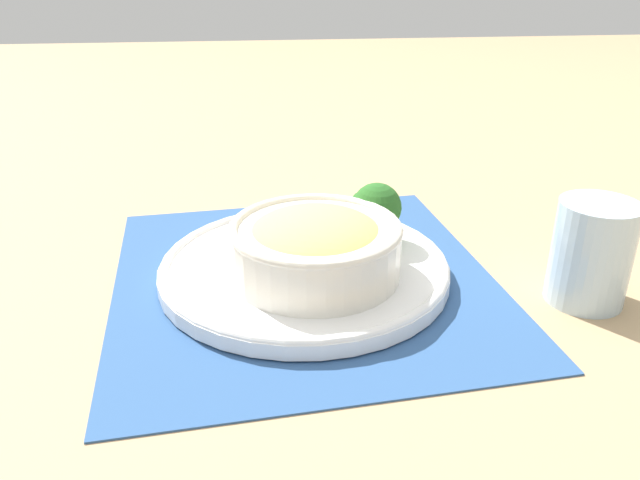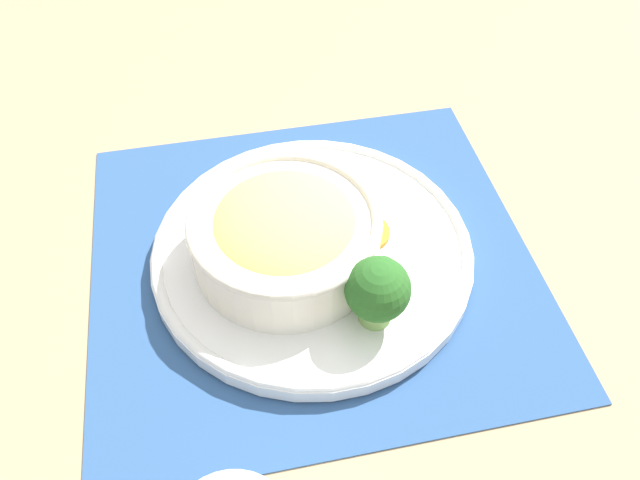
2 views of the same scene
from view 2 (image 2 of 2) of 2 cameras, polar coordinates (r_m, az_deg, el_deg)
name	(u,v)px [view 2 (image 2 of 2)]	position (r m, az deg, el deg)	size (l,w,h in m)	color
ground_plane	(312,259)	(0.64, -0.70, -1.77)	(4.00, 4.00, 0.00)	tan
placemat	(312,258)	(0.63, -0.70, -1.66)	(0.45, 0.47, 0.00)	#2D5184
plate	(312,250)	(0.62, -0.71, -0.89)	(0.32, 0.32, 0.02)	white
bowl	(285,233)	(0.59, -3.21, 0.63)	(0.18, 0.18, 0.07)	silver
broccoli_floret	(378,290)	(0.54, 5.30, -4.59)	(0.06, 0.06, 0.07)	#759E51
carrot_slice_near	(366,232)	(0.63, 4.25, 0.70)	(0.05, 0.05, 0.01)	orange
carrot_slice_middle	(360,223)	(0.64, 3.66, 1.60)	(0.05, 0.05, 0.01)	orange
carrot_slice_far	(351,214)	(0.65, 2.81, 2.35)	(0.05, 0.05, 0.01)	orange
carrot_slice_extra	(339,208)	(0.65, 1.75, 2.91)	(0.05, 0.05, 0.01)	orange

